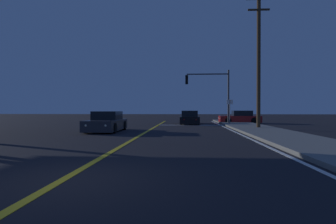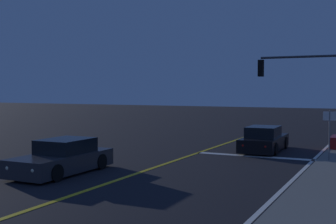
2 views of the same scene
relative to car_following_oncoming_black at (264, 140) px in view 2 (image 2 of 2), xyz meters
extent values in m
cube|color=slate|center=(4.71, -11.63, -0.51)|extent=(3.20, 39.54, 0.15)
cube|color=gold|center=(-2.91, -11.63, -0.58)|extent=(0.20, 37.35, 0.01)
cube|color=white|center=(2.86, -11.63, -0.58)|extent=(0.16, 37.35, 0.01)
cube|color=white|center=(0.10, -2.15, -0.58)|extent=(6.01, 0.50, 0.01)
sphere|color=#FFF4CC|center=(3.27, 1.35, -0.06)|extent=(0.18, 0.18, 0.18)
sphere|color=#FFF4CC|center=(3.27, 2.52, -0.06)|extent=(0.18, 0.18, 0.18)
cube|color=black|center=(0.00, 0.07, -0.14)|extent=(1.91, 4.65, 0.68)
cube|color=black|center=(0.00, -0.21, 0.46)|extent=(1.60, 2.15, 0.60)
cylinder|color=black|center=(-0.88, 1.47, -0.26)|extent=(0.24, 0.65, 0.64)
cylinder|color=black|center=(0.81, 1.51, -0.26)|extent=(0.24, 0.65, 0.64)
cylinder|color=black|center=(-0.81, -1.38, -0.26)|extent=(0.24, 0.65, 0.64)
cylinder|color=black|center=(0.88, -1.34, -0.26)|extent=(0.24, 0.65, 0.64)
sphere|color=#FFF4CC|center=(-0.61, 2.29, -0.06)|extent=(0.18, 0.18, 0.18)
sphere|color=#FFF4CC|center=(0.51, 2.32, -0.06)|extent=(0.18, 0.18, 0.18)
sphere|color=red|center=(-0.51, -2.20, -0.06)|extent=(0.14, 0.14, 0.14)
sphere|color=red|center=(0.61, -2.17, -0.06)|extent=(0.14, 0.14, 0.14)
cube|color=#2D2D33|center=(-5.63, -9.86, -0.14)|extent=(1.93, 4.60, 0.68)
cube|color=black|center=(-5.63, -9.59, 0.46)|extent=(1.65, 2.12, 0.60)
cylinder|color=black|center=(-4.73, -11.28, -0.26)|extent=(0.23, 0.64, 0.64)
cylinder|color=black|center=(-6.51, -11.29, -0.26)|extent=(0.23, 0.64, 0.64)
cylinder|color=black|center=(-4.75, -8.44, -0.26)|extent=(0.23, 0.64, 0.64)
cylinder|color=black|center=(-6.53, -8.45, -0.26)|extent=(0.23, 0.64, 0.64)
sphere|color=#FFF4CC|center=(-5.03, -12.09, -0.06)|extent=(0.18, 0.18, 0.18)
sphere|color=#FFF4CC|center=(-6.20, -12.10, -0.06)|extent=(0.18, 0.18, 0.18)
sphere|color=red|center=(-5.06, -7.62, -0.06)|extent=(0.14, 0.14, 0.14)
sphere|color=red|center=(-6.24, -7.63, -0.06)|extent=(0.14, 0.14, 0.14)
cylinder|color=#38383D|center=(1.83, 0.15, 4.42)|extent=(4.16, 0.12, 0.12)
cube|color=black|center=(-0.25, 0.15, 3.87)|extent=(0.28, 0.28, 0.90)
sphere|color=red|center=(-0.25, 0.15, 4.14)|extent=(0.22, 0.22, 0.22)
sphere|color=#4C2D05|center=(-0.25, 0.15, 3.87)|extent=(0.22, 0.22, 0.22)
sphere|color=#0A3814|center=(-0.25, 0.15, 3.60)|extent=(0.22, 0.22, 0.22)
cylinder|color=slate|center=(3.61, -2.65, 0.61)|extent=(0.06, 0.06, 2.38)
cube|color=white|center=(3.61, -2.65, 1.54)|extent=(0.56, 0.06, 0.40)
camera|label=1|loc=(-0.35, -28.30, 0.89)|focal=30.16mm
camera|label=2|loc=(5.89, -23.88, 2.75)|focal=48.07mm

